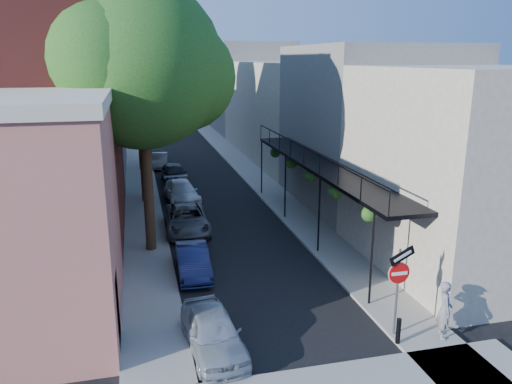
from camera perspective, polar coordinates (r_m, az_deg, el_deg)
ground at (r=14.61m, az=5.88°, el=-19.67°), size 160.00×160.00×0.00m
road_surface at (r=42.30m, az=-7.76°, el=3.59°), size 6.00×64.00×0.01m
sidewalk_left at (r=42.08m, az=-13.19°, el=3.35°), size 2.00×64.00×0.12m
sidewalk_right at (r=42.87m, az=-2.43°, el=3.94°), size 2.00×64.00×0.12m
buildings_left at (r=40.49m, az=-21.19°, el=9.28°), size 10.10×59.10×12.00m
buildings_right at (r=43.01m, az=4.27°, el=9.83°), size 9.80×55.00×10.00m
sign_post at (r=15.60m, az=16.02°, el=-9.27°), size 0.89×0.17×2.99m
bollard at (r=15.84m, az=15.96°, el=-15.03°), size 0.14×0.14×0.80m
oak_near at (r=21.55m, az=-11.83°, el=13.60°), size 7.48×6.80×11.42m
oak_mid at (r=29.53m, az=-12.47°, el=12.28°), size 6.60×6.00×10.20m
oak_far at (r=38.54m, az=-12.88°, el=14.61°), size 7.70×7.00×11.90m
parked_car_a at (r=15.08m, az=-4.94°, el=-15.62°), size 1.77×3.78×1.25m
parked_car_b at (r=20.01m, az=-7.22°, el=-7.82°), size 1.30×3.49×1.14m
parked_car_c at (r=24.79m, az=-7.91°, el=-3.15°), size 2.20×4.55×1.25m
parked_car_d at (r=29.93m, az=-8.49°, el=-0.01°), size 2.06×4.38×1.24m
parked_car_e at (r=34.57m, az=-9.32°, el=2.08°), size 1.79×4.01×1.34m
parked_car_f at (r=39.82m, az=-10.95°, el=3.56°), size 1.51×3.51×1.12m
pedestrian at (r=16.34m, az=20.75°, el=-12.46°), size 0.64×0.77×1.81m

